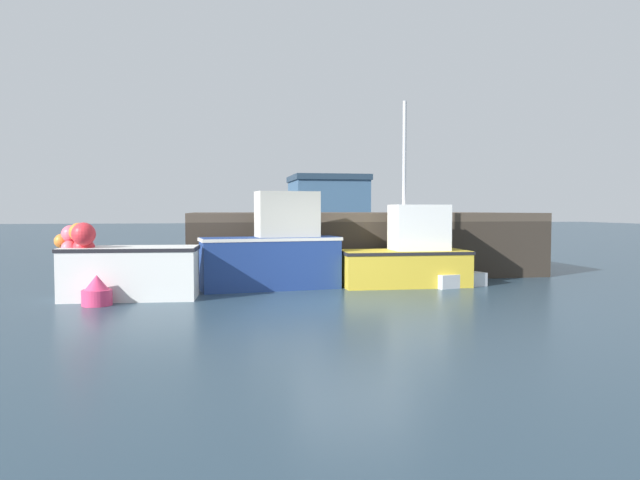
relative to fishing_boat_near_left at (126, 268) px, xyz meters
name	(u,v)px	position (x,y,z in m)	size (l,w,h in m)	color
ground	(352,306)	(4.90, -1.53, -0.75)	(120.00, 160.00, 0.10)	#283D4C
pier	(355,223)	(6.57, 5.06, 0.89)	(10.74, 6.96, 1.94)	#473D33
fishing_boat_near_left	(126,268)	(0.00, 0.00, 0.00)	(3.22, 1.50, 1.75)	silver
fishing_boat_near_right	(274,251)	(3.49, 1.07, 0.27)	(3.67, 1.49, 2.50)	navy
fishing_boat_mid	(408,256)	(7.06, 1.09, 0.10)	(3.42, 1.57, 4.89)	gold
rowboat	(458,280)	(8.31, 0.66, -0.52)	(1.61, 0.98, 0.40)	silver
warehouse	(327,204)	(12.06, 38.04, 1.87)	(6.54, 7.01, 5.11)	#385675
mooring_buoy_foreground	(97,292)	(-0.48, -0.84, -0.42)	(0.63, 0.63, 0.65)	#DB3866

